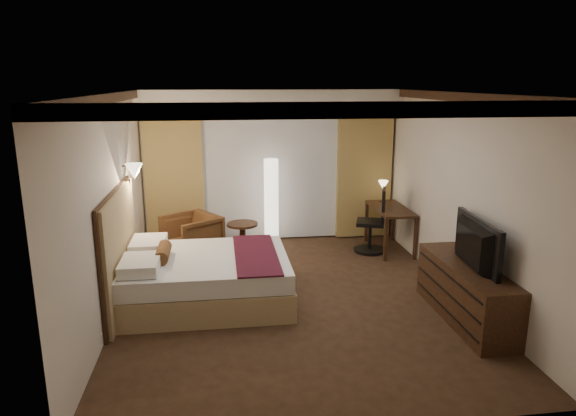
{
  "coord_description": "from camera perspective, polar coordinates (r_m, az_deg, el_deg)",
  "views": [
    {
      "loc": [
        -0.92,
        -6.35,
        2.85
      ],
      "look_at": [
        0.0,
        0.4,
        1.15
      ],
      "focal_mm": 32.0,
      "sensor_mm": 36.0,
      "label": 1
    }
  ],
  "objects": [
    {
      "name": "floor",
      "position": [
        7.02,
        0.45,
        -9.94
      ],
      "size": [
        4.5,
        5.5,
        0.01
      ],
      "primitive_type": "cube",
      "color": "#321F13",
      "rests_on": "ground"
    },
    {
      "name": "ceiling",
      "position": [
        6.42,
        0.49,
        12.67
      ],
      "size": [
        4.5,
        5.5,
        0.01
      ],
      "primitive_type": "cube",
      "color": "white",
      "rests_on": "back_wall"
    },
    {
      "name": "back_wall",
      "position": [
        9.27,
        -1.96,
        4.68
      ],
      "size": [
        4.5,
        0.02,
        2.7
      ],
      "primitive_type": "cube",
      "color": "beige",
      "rests_on": "floor"
    },
    {
      "name": "left_wall",
      "position": [
        6.66,
        -19.07,
        0.22
      ],
      "size": [
        0.02,
        5.5,
        2.7
      ],
      "primitive_type": "cube",
      "color": "beige",
      "rests_on": "floor"
    },
    {
      "name": "right_wall",
      "position": [
        7.25,
        18.35,
        1.35
      ],
      "size": [
        0.02,
        5.5,
        2.7
      ],
      "primitive_type": "cube",
      "color": "beige",
      "rests_on": "floor"
    },
    {
      "name": "crown_molding",
      "position": [
        6.42,
        0.49,
        12.14
      ],
      "size": [
        4.5,
        5.5,
        0.12
      ],
      "primitive_type": null,
      "color": "black",
      "rests_on": "ceiling"
    },
    {
      "name": "soffit",
      "position": [
        8.9,
        -1.86,
        12.39
      ],
      "size": [
        4.5,
        0.5,
        0.2
      ],
      "primitive_type": "cube",
      "color": "white",
      "rests_on": "ceiling"
    },
    {
      "name": "curtain_sheer",
      "position": [
        9.21,
        -1.9,
        3.99
      ],
      "size": [
        2.48,
        0.04,
        2.45
      ],
      "primitive_type": "cube",
      "color": "silver",
      "rests_on": "back_wall"
    },
    {
      "name": "curtain_left_drape",
      "position": [
        9.14,
        -12.55,
        3.58
      ],
      "size": [
        1.0,
        0.14,
        2.45
      ],
      "primitive_type": "cube",
      "color": "tan",
      "rests_on": "back_wall"
    },
    {
      "name": "curtain_right_drape",
      "position": [
        9.47,
        8.45,
        4.12
      ],
      "size": [
        1.0,
        0.14,
        2.45
      ],
      "primitive_type": "cube",
      "color": "tan",
      "rests_on": "back_wall"
    },
    {
      "name": "wall_sconce",
      "position": [
        7.45,
        -16.72,
        3.91
      ],
      "size": [
        0.24,
        0.24,
        0.24
      ],
      "primitive_type": null,
      "color": "white",
      "rests_on": "left_wall"
    },
    {
      "name": "bed",
      "position": [
        6.9,
        -8.95,
        -7.73
      ],
      "size": [
        2.14,
        1.67,
        0.63
      ],
      "primitive_type": null,
      "color": "white",
      "rests_on": "floor"
    },
    {
      "name": "headboard",
      "position": [
        6.87,
        -18.16,
        -4.51
      ],
      "size": [
        0.12,
        1.97,
        1.5
      ],
      "primitive_type": null,
      "color": "tan",
      "rests_on": "floor"
    },
    {
      "name": "armchair",
      "position": [
        8.53,
        -10.67,
        -2.92
      ],
      "size": [
        1.04,
        1.06,
        0.8
      ],
      "primitive_type": "imported",
      "rotation": [
        0.0,
        0.0,
        -0.98
      ],
      "color": "#493016",
      "rests_on": "floor"
    },
    {
      "name": "side_table",
      "position": [
        8.58,
        -5.05,
        -3.48
      ],
      "size": [
        0.51,
        0.51,
        0.56
      ],
      "primitive_type": null,
      "color": "black",
      "rests_on": "floor"
    },
    {
      "name": "floor_lamp",
      "position": [
        8.86,
        -1.86,
        0.51
      ],
      "size": [
        0.33,
        0.33,
        1.57
      ],
      "primitive_type": null,
      "color": "white",
      "rests_on": "floor"
    },
    {
      "name": "desk",
      "position": [
        8.98,
        11.22,
        -2.28
      ],
      "size": [
        0.55,
        1.2,
        0.75
      ],
      "primitive_type": null,
      "color": "black",
      "rests_on": "floor"
    },
    {
      "name": "desk_lamp",
      "position": [
        9.26,
        10.5,
        1.73
      ],
      "size": [
        0.18,
        0.18,
        0.34
      ],
      "primitive_type": null,
      "color": "#FFD899",
      "rests_on": "desk"
    },
    {
      "name": "office_chair",
      "position": [
        8.77,
        9.15,
        -1.34
      ],
      "size": [
        0.68,
        0.68,
        1.11
      ],
      "primitive_type": null,
      "rotation": [
        0.0,
        0.0,
        -0.32
      ],
      "color": "black",
      "rests_on": "floor"
    },
    {
      "name": "dresser",
      "position": [
        6.66,
        19.14,
        -8.85
      ],
      "size": [
        0.5,
        1.8,
        0.7
      ],
      "primitive_type": null,
      "color": "black",
      "rests_on": "floor"
    },
    {
      "name": "television",
      "position": [
        6.42,
        19.39,
        -3.19
      ],
      "size": [
        0.76,
        1.22,
        0.15
      ],
      "primitive_type": "imported",
      "rotation": [
        0.0,
        0.0,
        1.5
      ],
      "color": "black",
      "rests_on": "dresser"
    }
  ]
}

